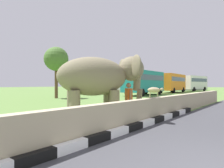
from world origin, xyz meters
name	(u,v)px	position (x,y,z in m)	size (l,w,h in m)	color
striped_curb	(85,142)	(-0.35, 3.46, 0.12)	(16.20, 0.20, 0.24)	white
barrier_parapet	(128,115)	(2.00, 3.76, 0.50)	(28.00, 0.36, 1.00)	tan
elephant	(101,77)	(2.65, 5.68, 1.89)	(3.95, 3.51, 2.90)	#7C7257
person_handler	(129,98)	(3.75, 4.93, 0.93)	(0.45, 0.57, 1.66)	navy
bus_teal	(144,81)	(21.15, 14.08, 2.08)	(8.93, 2.93, 3.50)	teal
bus_orange	(172,82)	(32.25, 14.28, 2.08)	(9.68, 3.24, 3.50)	orange
bus_white	(194,82)	(43.21, 13.47, 2.08)	(9.16, 3.70, 3.50)	silver
cow_near	(110,93)	(8.53, 10.03, 0.87)	(1.67, 1.59, 1.23)	beige
cow_mid	(154,90)	(17.51, 10.62, 0.87)	(1.22, 1.88, 1.23)	tan
tree_distant	(56,59)	(9.30, 18.67, 4.41)	(2.74, 2.74, 5.84)	brown
hill_east	(157,89)	(55.00, 28.62, 0.00)	(36.29, 29.03, 10.51)	slate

